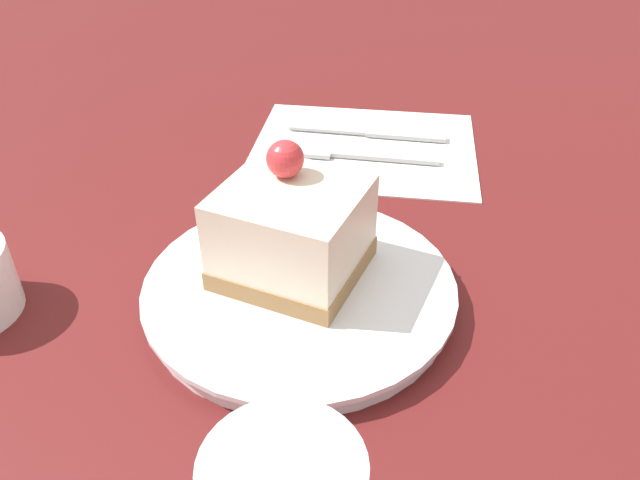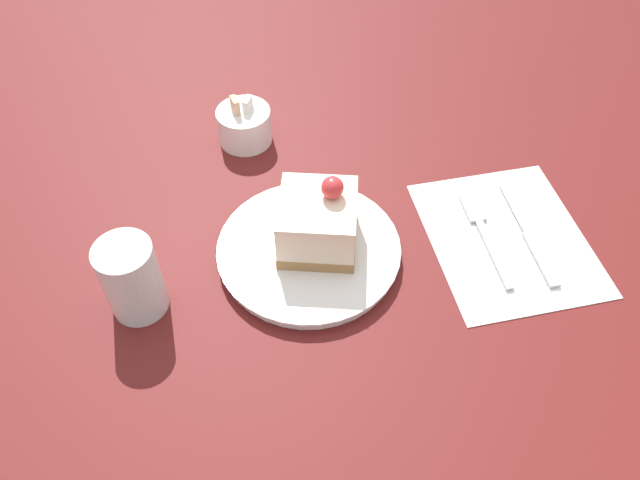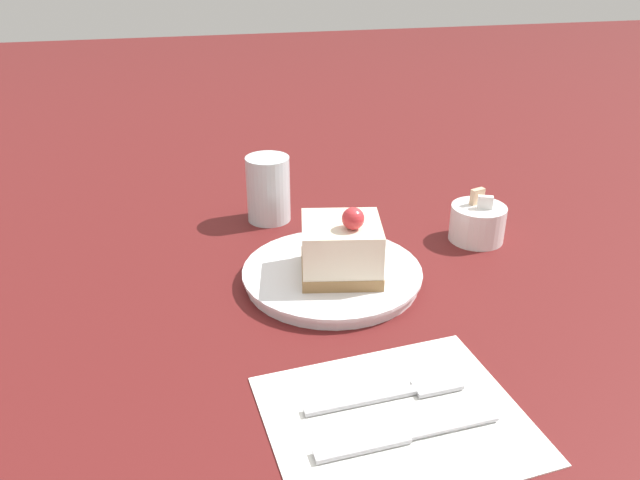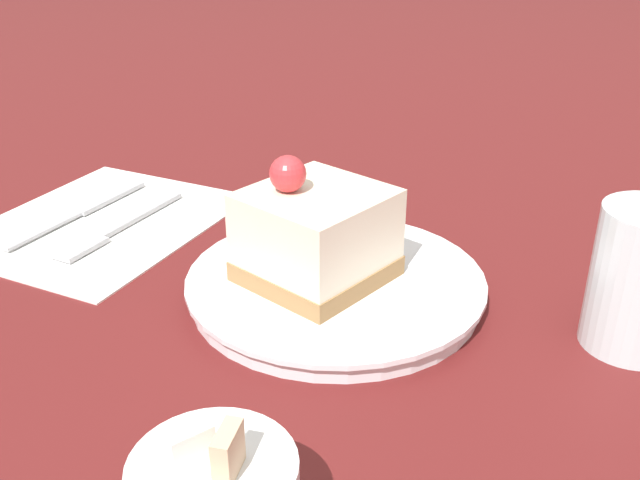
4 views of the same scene
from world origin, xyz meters
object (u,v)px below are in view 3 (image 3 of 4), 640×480
Objects in this scene: plate at (332,274)px; fork at (398,393)px; cake_slice at (341,248)px; drinking_glass at (268,189)px; sugar_bowl at (477,223)px; knife at (391,440)px.

plate reaches higher than fork.
fork is (0.22, 0.01, -0.00)m from plate.
cake_slice is at bearing 33.20° from plate.
drinking_glass reaches higher than fork.
sugar_bowl is (-0.29, 0.22, 0.02)m from fork.
plate is at bearing -73.56° from sugar_bowl.
knife is (0.05, -0.03, 0.00)m from fork.
knife is 0.47m from drinking_glass.
drinking_glass is (-0.20, -0.05, 0.04)m from plate.
sugar_bowl is (-0.07, 0.22, 0.02)m from plate.
plate reaches higher than knife.
drinking_glass is at bearing -175.76° from fork.
cake_slice reaches higher than knife.
knife is 1.74× the size of drinking_glass.
sugar_bowl is 0.30m from drinking_glass.
cake_slice reaches higher than sugar_bowl.
plate is at bearing 13.34° from drinking_glass.
cake_slice is at bearing 176.80° from fork.
knife is at bearing 3.62° from drinking_glass.
sugar_bowl is at bearing 106.44° from plate.
plate is 1.43× the size of fork.
fork is 0.42m from drinking_glass.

